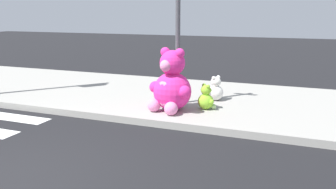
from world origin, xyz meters
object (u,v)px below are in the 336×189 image
(sign_pole, at_px, (178,30))
(plush_teal, at_px, (174,88))
(plush_white, at_px, (215,90))
(plush_pink_large, at_px, (171,86))
(plush_lime, at_px, (206,99))

(sign_pole, bearing_deg, plush_teal, 116.54)
(plush_white, relative_size, plush_teal, 1.24)
(plush_pink_large, xyz_separation_m, plush_lime, (0.69, 0.37, -0.32))
(plush_white, distance_m, plush_teal, 1.11)
(sign_pole, xyz_separation_m, plush_lime, (0.76, -0.21, -1.47))
(plush_teal, bearing_deg, sign_pole, -63.46)
(plush_lime, bearing_deg, plush_white, 90.78)
(plush_lime, distance_m, plush_teal, 1.46)
(plush_pink_large, bearing_deg, plush_lime, 28.41)
(sign_pole, distance_m, plush_lime, 1.67)
(sign_pole, height_order, plush_teal, sign_pole)
(plush_white, xyz_separation_m, plush_teal, (-1.11, 0.09, -0.05))
(plush_pink_large, xyz_separation_m, plush_white, (0.68, 1.23, -0.30))
(plush_lime, bearing_deg, sign_pole, 164.14)
(plush_lime, bearing_deg, plush_teal, 139.93)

